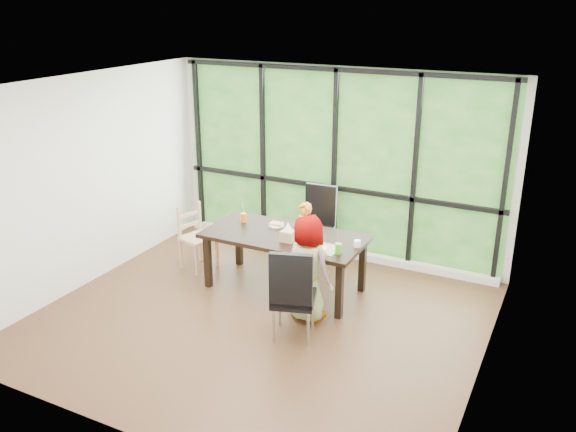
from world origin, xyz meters
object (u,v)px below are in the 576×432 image
Objects in this scene: plate_near at (317,248)px; child_toddler at (304,238)px; chair_interior_leather at (294,292)px; chair_window_leather at (316,225)px; plate_far at (276,225)px; chair_end_beech at (198,238)px; white_mug at (357,244)px; tissue_box at (288,236)px; dining_table at (285,262)px; green_cup at (338,249)px; orange_cup at (244,218)px; child_older at (309,268)px.

child_toddler is at bearing 123.92° from plate_near.
chair_interior_leather reaches higher than child_toddler.
plate_far is at bearing -109.71° from chair_window_leather.
chair_end_beech is 10.97× the size of white_mug.
plate_near is 1.49× the size of tissue_box.
tissue_box reaches higher than plate_near.
green_cup is at bearing -16.48° from dining_table.
tissue_box is at bearing -81.37° from chair_end_beech.
chair_window_leather is 1.11m from orange_cup.
child_toddler is 1.22m from green_cup.
chair_end_beech is (-1.35, 0.03, 0.08)m from dining_table.
tissue_box reaches higher than dining_table.
dining_table is 0.83m from orange_cup.
white_mug is at bearing -8.77° from plate_far.
chair_window_leather is at bearing 124.09° from green_cup.
child_older is 0.35m from plate_near.
dining_table is 1.35m from chair_end_beech.
orange_cup is (0.65, 0.14, 0.36)m from chair_end_beech.
tissue_box is at bearing -165.44° from white_mug.
tissue_box reaches higher than white_mug.
dining_table is at bearing -28.22° from child_older.
child_older is at bearing -90.38° from chair_end_beech.
dining_table is 0.50m from plate_far.
orange_cup is (-0.69, -0.83, 0.27)m from chair_window_leather.
plate_far is (-0.23, -0.76, 0.22)m from chair_window_leather.
white_mug is (0.41, 0.27, 0.03)m from plate_near.
dining_table is at bearing -13.18° from orange_cup.
chair_interior_leather reaches higher than green_cup.
chair_interior_leather is 4.59× the size of plate_near.
chair_interior_leather is 0.80m from plate_near.
chair_interior_leather is at bearing -106.19° from green_cup.
chair_end_beech is at bearing 172.91° from green_cup.
white_mug is at bearing 66.58° from green_cup.
chair_end_beech is 2.33m from white_mug.
plate_far is 1.72× the size of orange_cup.
tissue_box is at bearing 173.61° from green_cup.
chair_window_leather is 1.09× the size of child_toddler.
chair_interior_leather is at bearing -101.29° from chair_end_beech.
chair_window_leather is 6.84× the size of tissue_box.
plate_far reaches higher than dining_table.
green_cup is at bearing -14.99° from orange_cup.
chair_end_beech is 3.83× the size of plate_near.
dining_table is 2.25× the size of chair_end_beech.
chair_end_beech is 7.07× the size of green_cup.
green_cup is (0.28, -0.02, 0.06)m from plate_near.
child_older is at bearing -120.87° from white_mug.
orange_cup is at bearing -62.15° from chair_end_beech.
chair_end_beech is at bearing 172.59° from tissue_box.
plate_far is 2.54× the size of white_mug.
child_older reaches higher than white_mug.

